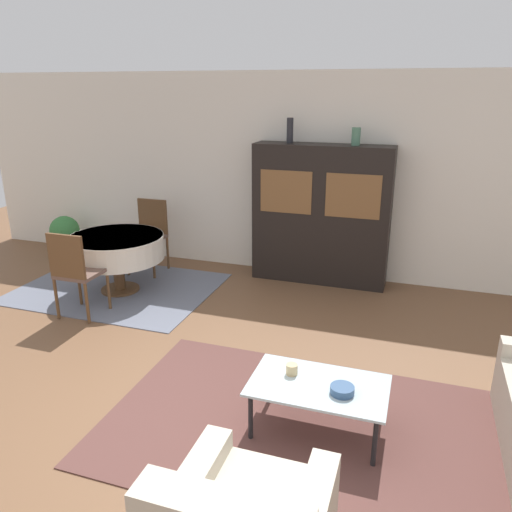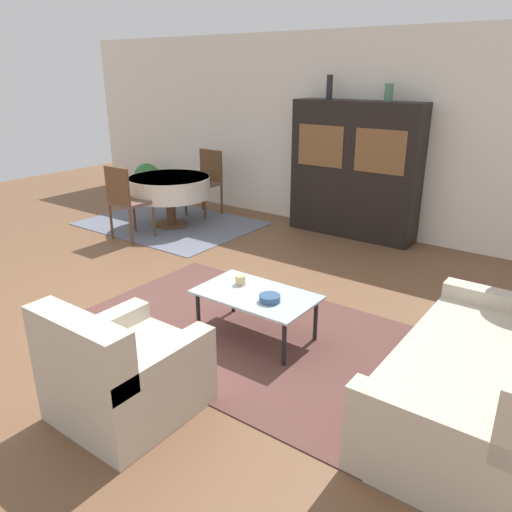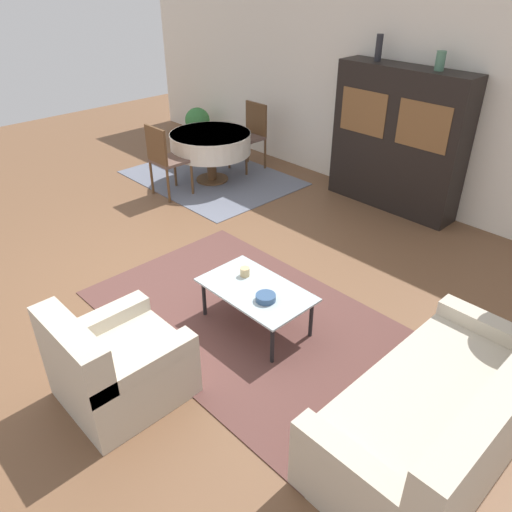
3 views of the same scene
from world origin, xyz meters
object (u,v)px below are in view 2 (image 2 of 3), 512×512
Objects in this scene: dining_table at (169,187)px; cup at (240,280)px; couch at (483,380)px; bowl at (270,298)px; armchair at (122,373)px; vase_short at (389,93)px; dining_chair_near at (125,198)px; dining_chair_far at (207,178)px; coffee_table at (256,297)px; display_cabinet at (354,170)px; vase_tall at (329,87)px; potted_plant at (147,178)px.

cup is (2.75, -1.85, -0.13)m from dining_table.
couch is at bearing -22.04° from dining_table.
bowl is (-1.65, -0.04, 0.14)m from couch.
couch is 2.18× the size of armchair.
couch is at bearing -56.55° from vase_short.
dining_chair_far is at bearing 90.00° from dining_chair_near.
display_cabinet is (-0.63, 3.12, 0.53)m from coffee_table.
dining_chair_far is 4.22m from bowl.
vase_tall is at bearing 105.62° from cup.
dining_table is at bearing -31.79° from potted_plant.
dining_table is at bearing 147.11° from coffee_table.
vase_short reaches higher than cup.
vase_short is (2.73, 2.01, 1.34)m from dining_chair_near.
dining_chair_near reaches higher than bowl.
couch is 1.89× the size of dining_chair_far.
dining_chair_near is at bearing 159.33° from cup.
display_cabinet is at bearing 97.66° from cup.
dining_chair_near is at bearing 76.74° from couch.
dining_chair_far is at bearing 90.00° from dining_table.
cup is (2.75, -2.66, -0.13)m from dining_chair_far.
dining_table is 1.18× the size of dining_chair_near.
vase_tall is 0.83m from vase_short.
dining_table is 5.57× the size of vase_short.
cup is at bearing -82.34° from display_cabinet.
vase_tall is at bearing 102.29° from armchair.
dining_chair_far is (-2.34, -0.39, -0.33)m from display_cabinet.
dining_chair_far reaches higher than bowl.
vase_short reaches higher than couch.
couch reaches higher than dining_table.
cup is (0.41, -3.05, -0.46)m from display_cabinet.
display_cabinet is at bearing 101.48° from coffee_table.
cup is 3.51m from vase_tall.
cup is (-0.12, 1.43, 0.14)m from armchair.
dining_chair_near is 1.00× the size of dining_chair_far.
vase_tall is (-1.08, 3.12, 1.60)m from coffee_table.
couch is 8.91× the size of vase_short.
display_cabinet is (-2.47, 3.14, 0.60)m from couch.
couch is 3.03× the size of potted_plant.
display_cabinet is at bearing 3.10° from potted_plant.
vase_tall reaches higher than dining_chair_far.
dining_table is 0.81m from dining_chair_near.
potted_plant is (-4.34, 2.83, -0.10)m from cup.
dining_chair_far is at bearing 137.39° from coffee_table.
vase_short is (2.73, 1.20, 1.34)m from dining_table.
armchair is at bearing -85.09° from cup.
dining_table is 1.89× the size of potted_plant.
vase_tall is at bearing 42.78° from couch.
vase_tall is (-1.26, 3.18, 1.53)m from bowl.
vase_short is (-2.08, 3.14, 1.62)m from couch.
dining_chair_near is 1.62m from dining_chair_far.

